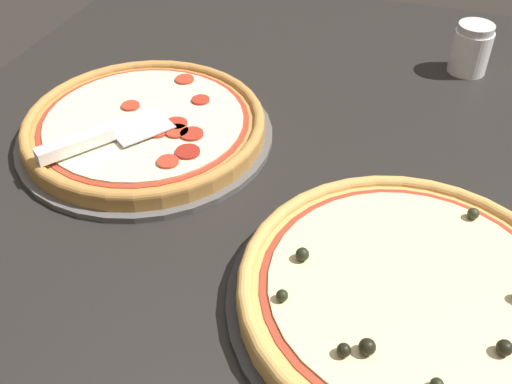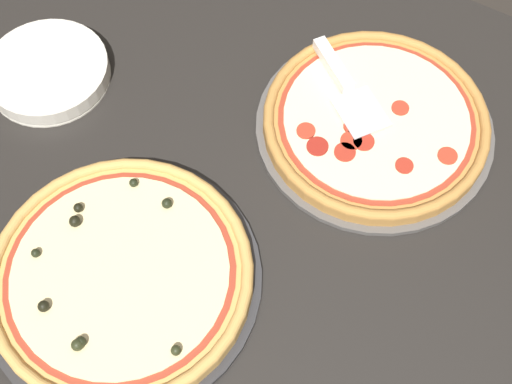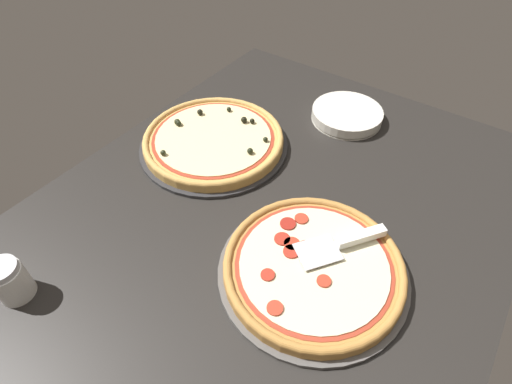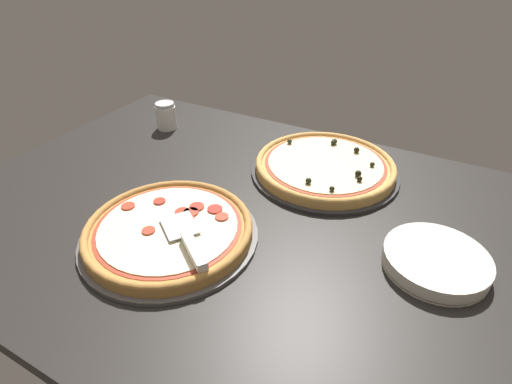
{
  "view_description": "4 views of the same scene",
  "coord_description": "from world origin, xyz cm",
  "px_view_note": "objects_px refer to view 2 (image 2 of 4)",
  "views": [
    {
      "loc": [
        64.39,
        25.32,
        55.94
      ],
      "look_at": [
        5.45,
        5.26,
        3.0
      ],
      "focal_mm": 42.0,
      "sensor_mm": 36.0,
      "label": 1
    },
    {
      "loc": [
        -22.1,
        52.63,
        102.29
      ],
      "look_at": [
        5.45,
        5.26,
        3.0
      ],
      "focal_mm": 50.0,
      "sensor_mm": 36.0,
      "label": 2
    },
    {
      "loc": [
        -50.84,
        -34.37,
        73.91
      ],
      "look_at": [
        5.45,
        5.26,
        3.0
      ],
      "focal_mm": 28.0,
      "sensor_mm": 36.0,
      "label": 3
    },
    {
      "loc": [
        46.43,
        -69.9,
        60.24
      ],
      "look_at": [
        5.45,
        5.26,
        3.0
      ],
      "focal_mm": 28.0,
      "sensor_mm": 36.0,
      "label": 4
    }
  ],
  "objects_px": {
    "pizza_back": "(121,274)",
    "serving_spatula": "(340,75)",
    "pizza_front": "(376,121)",
    "plate_stack": "(48,72)"
  },
  "relations": [
    {
      "from": "pizza_back",
      "to": "plate_stack",
      "type": "xyz_separation_m",
      "value": [
        0.34,
        -0.25,
        -0.01
      ]
    },
    {
      "from": "pizza_back",
      "to": "serving_spatula",
      "type": "relative_size",
      "value": 2.07
    },
    {
      "from": "serving_spatula",
      "to": "plate_stack",
      "type": "relative_size",
      "value": 0.89
    },
    {
      "from": "pizza_front",
      "to": "plate_stack",
      "type": "xyz_separation_m",
      "value": [
        0.55,
        0.19,
        -0.01
      ]
    },
    {
      "from": "pizza_front",
      "to": "pizza_back",
      "type": "distance_m",
      "value": 0.49
    },
    {
      "from": "pizza_front",
      "to": "pizza_back",
      "type": "bearing_deg",
      "value": 64.67
    },
    {
      "from": "pizza_front",
      "to": "serving_spatula",
      "type": "relative_size",
      "value": 1.98
    },
    {
      "from": "plate_stack",
      "to": "pizza_back",
      "type": "bearing_deg",
      "value": 143.27
    },
    {
      "from": "pizza_front",
      "to": "pizza_back",
      "type": "xyz_separation_m",
      "value": [
        0.21,
        0.45,
        0.0
      ]
    },
    {
      "from": "pizza_back",
      "to": "serving_spatula",
      "type": "xyz_separation_m",
      "value": [
        -0.12,
        -0.48,
        0.02
      ]
    }
  ]
}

